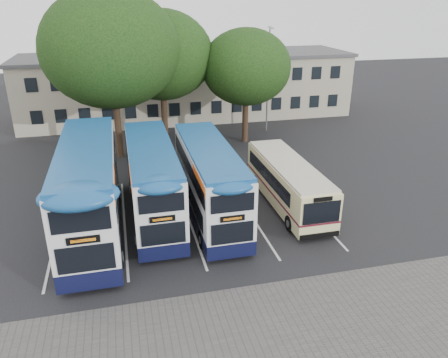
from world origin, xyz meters
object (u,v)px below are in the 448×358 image
at_px(tree_mid, 161,55).
at_px(bus_single, 288,181).
at_px(tree_left, 110,49).
at_px(bus_dd_right, 209,179).
at_px(bus_dd_mid, 152,178).
at_px(tree_right, 246,67).
at_px(bus_dd_left, 90,186).
at_px(lamp_post, 268,74).

relative_size(tree_mid, bus_single, 1.19).
height_order(tree_left, tree_mid, tree_left).
height_order(tree_mid, bus_dd_right, tree_mid).
xyz_separation_m(tree_mid, bus_dd_mid, (-2.17, -13.27, -4.84)).
bearing_deg(bus_dd_right, tree_right, 65.64).
xyz_separation_m(tree_left, bus_single, (9.40, -10.87, -6.50)).
bearing_deg(bus_single, bus_dd_left, -176.69).
distance_m(bus_dd_mid, bus_dd_right, 3.11).
height_order(tree_mid, bus_dd_left, tree_mid).
distance_m(tree_right, bus_dd_left, 17.94).
bearing_deg(tree_left, tree_mid, 35.52).
xyz_separation_m(bus_dd_right, bus_single, (4.74, 0.38, -0.76)).
bearing_deg(tree_left, tree_right, 7.45).
distance_m(tree_mid, bus_single, 15.74).
xyz_separation_m(tree_mid, bus_dd_left, (-5.39, -14.22, -4.56)).
xyz_separation_m(bus_dd_left, bus_dd_mid, (3.23, 0.95, -0.29)).
xyz_separation_m(tree_right, bus_dd_right, (-5.71, -12.61, -3.92)).
bearing_deg(bus_dd_mid, lamp_post, 51.48).
xyz_separation_m(bus_dd_mid, bus_dd_right, (3.03, -0.69, -0.04)).
relative_size(bus_dd_left, bus_dd_right, 1.14).
bearing_deg(tree_mid, bus_dd_right, -86.44).
bearing_deg(bus_single, lamp_post, 75.71).
bearing_deg(tree_mid, tree_right, -11.60).
distance_m(tree_right, bus_single, 13.13).
bearing_deg(lamp_post, bus_dd_right, -119.25).
distance_m(tree_right, bus_dd_mid, 15.28).
relative_size(lamp_post, bus_dd_mid, 0.90).
relative_size(tree_right, bus_dd_mid, 0.92).
bearing_deg(bus_dd_left, bus_single, 3.31).
relative_size(tree_left, tree_right, 1.32).
bearing_deg(tree_right, bus_dd_mid, -126.27).
bearing_deg(bus_dd_mid, bus_dd_left, -163.61).
xyz_separation_m(tree_left, bus_dd_mid, (1.63, -10.56, -5.71)).
bearing_deg(bus_single, tree_left, 130.84).
distance_m(bus_dd_left, bus_dd_mid, 3.38).
bearing_deg(bus_dd_right, tree_left, 112.50).
height_order(bus_dd_left, bus_dd_mid, bus_dd_left).
distance_m(tree_mid, bus_dd_right, 14.81).
relative_size(tree_mid, bus_dd_left, 0.94).
height_order(tree_right, bus_single, tree_right).
height_order(bus_dd_mid, bus_dd_right, bus_dd_mid).
bearing_deg(bus_dd_right, bus_dd_left, -177.63).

